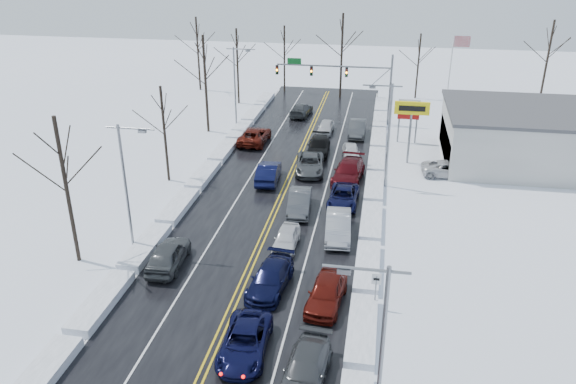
% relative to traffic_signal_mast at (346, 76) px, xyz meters
% --- Properties ---
extents(ground, '(160.00, 160.00, 0.00)m').
position_rel_traffic_signal_mast_xyz_m(ground, '(-3.45, -27.99, -5.48)').
color(ground, white).
rests_on(ground, ground).
extents(road_surface, '(14.00, 84.00, 0.01)m').
position_rel_traffic_signal_mast_xyz_m(road_surface, '(-3.45, -25.99, -5.47)').
color(road_surface, black).
rests_on(road_surface, ground).
extents(snow_bank_left, '(1.56, 72.00, 0.56)m').
position_rel_traffic_signal_mast_xyz_m(snow_bank_left, '(-11.05, -25.99, -5.48)').
color(snow_bank_left, white).
rests_on(snow_bank_left, ground).
extents(snow_bank_right, '(1.56, 72.00, 0.56)m').
position_rel_traffic_signal_mast_xyz_m(snow_bank_right, '(4.15, -25.99, -5.48)').
color(snow_bank_right, white).
rests_on(snow_bank_right, ground).
extents(traffic_signal_mast, '(13.28, 0.39, 8.00)m').
position_rel_traffic_signal_mast_xyz_m(traffic_signal_mast, '(0.00, 0.00, 0.00)').
color(traffic_signal_mast, slate).
rests_on(traffic_signal_mast, ground).
extents(tires_plus_sign, '(3.20, 0.34, 6.00)m').
position_rel_traffic_signal_mast_xyz_m(tires_plus_sign, '(7.05, -12.00, -0.49)').
color(tires_plus_sign, slate).
rests_on(tires_plus_sign, ground).
extents(used_vehicles_sign, '(2.20, 0.22, 4.65)m').
position_rel_traffic_signal_mast_xyz_m(used_vehicles_sign, '(7.05, -5.99, -2.16)').
color(used_vehicles_sign, slate).
rests_on(used_vehicles_sign, ground).
extents(speed_limit_sign, '(0.55, 0.09, 2.35)m').
position_rel_traffic_signal_mast_xyz_m(speed_limit_sign, '(4.75, -35.99, -3.84)').
color(speed_limit_sign, slate).
rests_on(speed_limit_sign, ground).
extents(flagpole, '(1.87, 1.20, 10.00)m').
position_rel_traffic_signal_mast_xyz_m(flagpole, '(11.72, 2.01, 0.45)').
color(flagpole, silver).
rests_on(flagpole, ground).
extents(dealership_building, '(20.40, 12.40, 5.30)m').
position_rel_traffic_signal_mast_xyz_m(dealership_building, '(20.53, -9.99, -2.82)').
color(dealership_building, beige).
rests_on(dealership_building, ground).
extents(streetlight_se, '(3.20, 0.25, 9.00)m').
position_rel_traffic_signal_mast_xyz_m(streetlight_se, '(4.85, -45.99, -0.17)').
color(streetlight_se, slate).
rests_on(streetlight_se, ground).
extents(streetlight_ne, '(3.20, 0.25, 9.00)m').
position_rel_traffic_signal_mast_xyz_m(streetlight_ne, '(4.85, -17.99, -0.17)').
color(streetlight_ne, slate).
rests_on(streetlight_ne, ground).
extents(streetlight_sw, '(3.20, 0.25, 9.00)m').
position_rel_traffic_signal_mast_xyz_m(streetlight_sw, '(-11.74, -31.99, -0.17)').
color(streetlight_sw, slate).
rests_on(streetlight_sw, ground).
extents(streetlight_nw, '(3.20, 0.25, 9.00)m').
position_rel_traffic_signal_mast_xyz_m(streetlight_nw, '(-11.74, -3.99, -0.17)').
color(streetlight_nw, slate).
rests_on(streetlight_nw, ground).
extents(tree_left_b, '(4.00, 4.00, 10.00)m').
position_rel_traffic_signal_mast_xyz_m(tree_left_b, '(-14.95, -33.99, 1.51)').
color(tree_left_b, '#2D231C').
rests_on(tree_left_b, ground).
extents(tree_left_c, '(3.40, 3.40, 8.50)m').
position_rel_traffic_signal_mast_xyz_m(tree_left_c, '(-13.95, -19.99, 0.46)').
color(tree_left_c, '#2D231C').
rests_on(tree_left_c, ground).
extents(tree_left_d, '(4.20, 4.20, 10.50)m').
position_rel_traffic_signal_mast_xyz_m(tree_left_d, '(-14.65, -5.99, 1.86)').
color(tree_left_d, '#2D231C').
rests_on(tree_left_d, ground).
extents(tree_left_e, '(3.80, 3.80, 9.50)m').
position_rel_traffic_signal_mast_xyz_m(tree_left_e, '(-14.25, 6.01, 1.16)').
color(tree_left_e, '#2D231C').
rests_on(tree_left_e, ground).
extents(tree_far_a, '(4.00, 4.00, 10.00)m').
position_rel_traffic_signal_mast_xyz_m(tree_far_a, '(-21.45, 12.01, 1.51)').
color(tree_far_a, '#2D231C').
rests_on(tree_far_a, ground).
extents(tree_far_b, '(3.60, 3.60, 9.00)m').
position_rel_traffic_signal_mast_xyz_m(tree_far_b, '(-9.45, 13.01, 0.81)').
color(tree_far_b, '#2D231C').
rests_on(tree_far_b, ground).
extents(tree_far_c, '(4.40, 4.40, 11.00)m').
position_rel_traffic_signal_mast_xyz_m(tree_far_c, '(-1.45, 11.01, 2.21)').
color(tree_far_c, '#2D231C').
rests_on(tree_far_c, ground).
extents(tree_far_d, '(3.40, 3.40, 8.50)m').
position_rel_traffic_signal_mast_xyz_m(tree_far_d, '(8.55, 12.51, 0.46)').
color(tree_far_d, '#2D231C').
rests_on(tree_far_d, ground).
extents(tree_far_e, '(4.20, 4.20, 10.50)m').
position_rel_traffic_signal_mast_xyz_m(tree_far_e, '(24.55, 13.01, 1.86)').
color(tree_far_e, '#2D231C').
rests_on(tree_far_e, ground).
extents(queued_car_2, '(2.57, 5.18, 1.41)m').
position_rel_traffic_signal_mast_xyz_m(queued_car_2, '(-1.74, -41.05, -5.48)').
color(queued_car_2, black).
rests_on(queued_car_2, ground).
extents(queued_car_3, '(2.57, 5.30, 1.49)m').
position_rel_traffic_signal_mast_xyz_m(queued_car_3, '(-1.63, -35.08, -5.48)').
color(queued_car_3, black).
rests_on(queued_car_3, ground).
extents(queued_car_4, '(1.62, 3.93, 1.33)m').
position_rel_traffic_signal_mast_xyz_m(queued_car_4, '(-1.56, -29.82, -5.48)').
color(queued_car_4, silver).
rests_on(queued_car_4, ground).
extents(queued_car_5, '(2.05, 4.97, 1.60)m').
position_rel_traffic_signal_mast_xyz_m(queued_car_5, '(-1.52, -24.15, -5.48)').
color(queued_car_5, '#414346').
rests_on(queued_car_5, ground).
extents(queued_car_6, '(3.11, 5.73, 1.53)m').
position_rel_traffic_signal_mast_xyz_m(queued_car_6, '(-1.85, -15.86, -5.48)').
color(queued_car_6, '#45484B').
rests_on(queued_car_6, ground).
extents(queued_car_7, '(2.31, 5.33, 1.53)m').
position_rel_traffic_signal_mast_xyz_m(queued_car_7, '(-1.66, -10.91, -5.48)').
color(queued_car_7, black).
rests_on(queued_car_7, ground).
extents(queued_car_8, '(1.74, 4.02, 1.35)m').
position_rel_traffic_signal_mast_xyz_m(queued_car_8, '(-1.68, -4.33, -5.48)').
color(queued_car_8, silver).
rests_on(queued_car_8, ground).
extents(queued_car_11, '(2.43, 5.16, 1.46)m').
position_rel_traffic_signal_mast_xyz_m(queued_car_11, '(1.65, -42.58, -5.48)').
color(queued_car_11, '#3B3E40').
rests_on(queued_car_11, ground).
extents(queued_car_12, '(2.42, 4.98, 1.64)m').
position_rel_traffic_signal_mast_xyz_m(queued_car_12, '(1.93, -36.08, -5.48)').
color(queued_car_12, '#53110B').
rests_on(queued_car_12, ground).
extents(queued_car_13, '(2.14, 5.20, 1.67)m').
position_rel_traffic_signal_mast_xyz_m(queued_car_13, '(1.86, -27.76, -5.48)').
color(queued_car_13, '#A1A3A9').
rests_on(queued_car_13, ground).
extents(queued_car_14, '(2.43, 5.05, 1.39)m').
position_rel_traffic_signal_mast_xyz_m(queued_car_14, '(1.77, -22.34, -5.48)').
color(queued_car_14, black).
rests_on(queued_car_14, ground).
extents(queued_car_15, '(2.95, 6.09, 1.71)m').
position_rel_traffic_signal_mast_xyz_m(queued_car_15, '(1.80, -17.28, -5.48)').
color(queued_car_15, '#44090E').
rests_on(queued_car_15, ground).
extents(queued_car_16, '(2.15, 4.19, 1.36)m').
position_rel_traffic_signal_mast_xyz_m(queued_car_16, '(1.64, -11.85, -5.48)').
color(queued_car_16, silver).
rests_on(queued_car_16, ground).
extents(queued_car_17, '(1.78, 5.03, 1.65)m').
position_rel_traffic_signal_mast_xyz_m(queued_car_17, '(1.79, -4.64, -5.48)').
color(queued_car_17, '#3B3E40').
rests_on(queued_car_17, ground).
extents(oncoming_car_0, '(2.11, 5.21, 1.68)m').
position_rel_traffic_signal_mast_xyz_m(oncoming_car_0, '(-5.15, -18.66, -5.48)').
color(oncoming_car_0, black).
rests_on(oncoming_car_0, ground).
extents(oncoming_car_1, '(2.80, 5.83, 1.60)m').
position_rel_traffic_signal_mast_xyz_m(oncoming_car_1, '(-8.66, -8.89, -5.48)').
color(oncoming_car_1, '#4E120A').
rests_on(oncoming_car_1, ground).
extents(oncoming_car_2, '(2.55, 5.30, 1.49)m').
position_rel_traffic_signal_mast_xyz_m(oncoming_car_2, '(-5.38, 1.83, -5.48)').
color(oncoming_car_2, '#393C3E').
rests_on(oncoming_car_2, ground).
extents(oncoming_car_3, '(2.25, 5.04, 1.68)m').
position_rel_traffic_signal_mast_xyz_m(oncoming_car_3, '(-8.73, -33.62, -5.48)').
color(oncoming_car_3, '#3E4143').
rests_on(oncoming_car_3, ground).
extents(parked_car_0, '(5.09, 2.55, 1.38)m').
position_rel_traffic_signal_mast_xyz_m(parked_car_0, '(10.71, -14.74, -5.48)').
color(parked_car_0, silver).
rests_on(parked_car_0, ground).
extents(parked_car_1, '(2.26, 4.70, 1.32)m').
position_rel_traffic_signal_mast_xyz_m(parked_car_1, '(13.49, -10.79, -5.48)').
color(parked_car_1, '#3F4244').
rests_on(parked_car_1, ground).
extents(parked_car_2, '(2.40, 5.08, 1.68)m').
position_rel_traffic_signal_mast_xyz_m(parked_car_2, '(11.70, -6.94, -5.48)').
color(parked_car_2, black).
rests_on(parked_car_2, ground).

